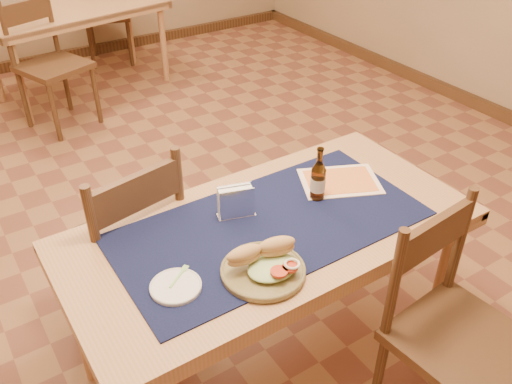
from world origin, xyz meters
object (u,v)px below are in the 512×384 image
sandwich_plate (265,265)px  napkin_holder (236,202)px  back_table (75,17)px  main_table (270,242)px  beer_bottle (318,180)px  chair_main_far (126,245)px  chair_main_near (453,330)px

sandwich_plate → napkin_holder: 0.35m
back_table → sandwich_plate: 3.63m
main_table → sandwich_plate: 0.29m
sandwich_plate → napkin_holder: (0.09, 0.33, 0.03)m
back_table → beer_bottle: 3.35m
napkin_holder → beer_bottle: bearing=-12.7°
beer_bottle → back_table: bearing=89.6°
sandwich_plate → beer_bottle: 0.50m
chair_main_far → napkin_holder: bearing=-45.2°
back_table → sandwich_plate: (-0.46, -3.60, 0.12)m
main_table → back_table: bearing=85.1°
chair_main_far → chair_main_near: chair_main_far is taller
back_table → chair_main_far: (-0.72, -2.91, -0.15)m
main_table → back_table: 3.40m
main_table → chair_main_near: chair_main_near is taller
main_table → chair_main_far: (-0.43, 0.48, -0.15)m
main_table → beer_bottle: 0.32m
chair_main_far → beer_bottle: 0.88m
napkin_holder → sandwich_plate: bearing=-104.8°
back_table → sandwich_plate: bearing=-97.2°
back_table → sandwich_plate: sandwich_plate is taller
chair_main_far → sandwich_plate: 0.79m
chair_main_far → napkin_holder: 0.59m
chair_main_far → napkin_holder: (0.35, -0.36, 0.30)m
back_table → chair_main_far: chair_main_far is taller
main_table → napkin_holder: bearing=122.9°
chair_main_far → chair_main_near: 1.37m
main_table → napkin_holder: napkin_holder is taller
chair_main_far → sandwich_plate: size_ratio=3.35×
napkin_holder → chair_main_far: bearing=134.8°
chair_main_far → main_table: bearing=-47.9°
sandwich_plate → chair_main_near: bearing=-36.1°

